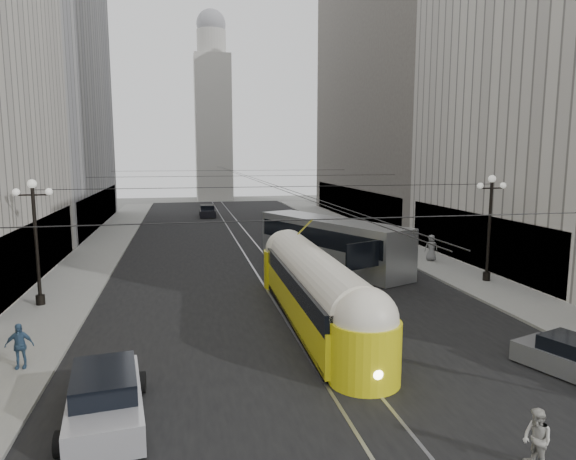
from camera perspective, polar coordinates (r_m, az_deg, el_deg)
name	(u,v)px	position (r m, az deg, el deg)	size (l,w,h in m)	color
road	(250,248)	(42.87, -4.27, -1.99)	(20.00, 85.00, 0.02)	black
sidewalk_left	(105,245)	(46.46, -19.69, -1.56)	(4.00, 72.00, 0.15)	gray
sidewalk_right	(371,236)	(49.12, 9.22, -0.65)	(4.00, 72.00, 0.15)	gray
rail_left	(241,248)	(42.79, -5.26, -2.03)	(0.12, 85.00, 0.04)	gray
rail_right	(259,248)	(42.97, -3.28, -1.96)	(0.12, 85.00, 0.04)	gray
building_left_far	(32,88)	(59.54, -26.60, 13.90)	(12.60, 28.60, 28.60)	#999999
building_right_far	(403,79)	(63.24, 12.64, 16.03)	(12.60, 32.60, 32.60)	#514C47
distant_tower	(213,111)	(89.78, -8.35, 12.97)	(6.00, 6.00, 31.36)	#B2AFA8
lamppost_left_mid	(36,235)	(28.57, -26.23, -0.50)	(1.86, 0.44, 6.37)	black
lamppost_right_mid	(490,222)	(32.91, 21.50, 0.86)	(1.86, 0.44, 6.37)	black
catenary	(252,178)	(41.22, -4.01, 5.83)	(25.00, 72.00, 0.23)	black
streetcar	(314,287)	(23.84, 2.94, -6.36)	(2.66, 15.65, 3.42)	yellow
city_bus	(331,241)	(35.44, 4.75, -1.22)	(7.78, 13.56, 3.32)	#989A9D
sedan_silver	(105,398)	(16.63, -19.66, -17.17)	(2.61, 5.11, 1.54)	#B2B1B6
sedan_white_far	(286,225)	(51.91, -0.21, 0.54)	(2.54, 4.53, 1.35)	white
sedan_dark_far	(207,211)	(64.83, -8.95, 2.07)	(2.02, 4.68, 1.46)	black
pedestrian_crossing_b	(537,440)	(14.98, 25.94, -20.21)	(0.76, 0.59, 1.56)	#ACAAA1
pedestrian_sidewalk_right	(431,248)	(38.18, 15.64, -1.91)	(0.93, 0.57, 1.89)	slate
pedestrian_sidewalk_left	(19,346)	(21.08, -27.68, -11.31)	(0.97, 0.55, 1.65)	#365576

